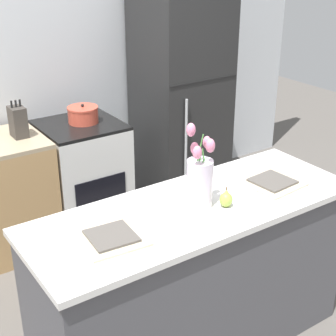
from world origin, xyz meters
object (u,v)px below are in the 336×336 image
Objects in this scene: pear_figurine at (226,199)px; knife_block at (18,122)px; refrigerator at (181,98)px; stove_range at (84,176)px; flower_vase at (200,179)px; plate_setting_right at (272,182)px; cooking_pot at (83,115)px; plate_setting_left at (112,237)px.

knife_block is at bearing 106.49° from pear_figurine.
refrigerator is at bearing 0.46° from knife_block.
pear_figurine is (0.03, -1.69, 0.52)m from stove_range.
refrigerator is 16.67× the size of pear_figurine.
pear_figurine is at bearing -37.83° from flower_vase.
knife_block is (-0.89, 1.63, 0.06)m from plate_setting_right.
knife_block is at bearing -177.47° from cooking_pot.
flower_vase is (-1.03, -1.61, 0.15)m from refrigerator.
flower_vase is 1.63m from cooking_pot.
refrigerator is (0.95, 0.00, 0.48)m from stove_range.
pear_figurine is at bearing -171.93° from plate_setting_right.
pear_figurine reaches higher than plate_setting_right.
knife_block reaches higher than plate_setting_left.
plate_setting_right is at bearing -77.28° from cooking_pot.
pear_figurine is at bearing -89.13° from stove_range.
cooking_pot reaches higher than plate_setting_right.
pear_figurine is (-0.92, -1.70, 0.04)m from refrigerator.
plate_setting_right is 1.15× the size of knife_block.
knife_block is (0.14, 1.63, 0.06)m from plate_setting_left.
flower_vase reaches higher than stove_range.
refrigerator is at bearing 46.39° from plate_setting_left.
refrigerator is 5.94× the size of plate_setting_right.
pear_figurine is 0.41× the size of knife_block.
pear_figurine is 0.39m from plate_setting_right.
knife_block reaches higher than plate_setting_right.
stove_range is 2.83× the size of plate_setting_right.
plate_setting_left is at bearing 180.00° from plate_setting_right.
knife_block is at bearing -179.54° from refrigerator.
flower_vase reaches higher than pear_figurine.
cooking_pot is (0.01, 1.71, -0.02)m from pear_figurine.
plate_setting_right is (1.02, 0.00, 0.00)m from plate_setting_left.
cooking_pot reaches higher than plate_setting_left.
stove_range is 3.27× the size of knife_block.
plate_setting_right is (0.39, 0.05, -0.03)m from pear_figurine.
refrigerator is 1.42m from knife_block.
plate_setting_left is 1.31× the size of cooking_pot.
stove_range is 0.73m from knife_block.
plate_setting_right is 1.69m from cooking_pot.
refrigerator reaches higher than cooking_pot.
flower_vase reaches higher than knife_block.
refrigerator is at bearing 71.86° from plate_setting_right.
flower_vase is at bearing -92.98° from stove_range.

